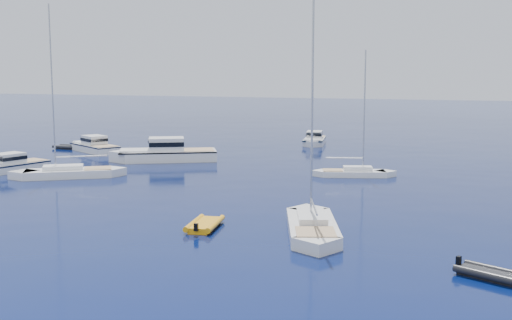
{
  "coord_description": "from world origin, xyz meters",
  "views": [
    {
      "loc": [
        19.94,
        -29.34,
        9.76
      ],
      "look_at": [
        1.32,
        21.64,
        2.2
      ],
      "focal_mm": 44.69,
      "sensor_mm": 36.0,
      "label": 1
    }
  ],
  "objects": [
    {
      "name": "tender_grey_near",
      "position": [
        20.33,
        1.93,
        0.0
      ],
      "size": [
        3.61,
        2.96,
        0.95
      ],
      "primitive_type": null,
      "rotation": [
        0.0,
        0.0,
        4.27
      ],
      "color": "black",
      "rests_on": "ground"
    },
    {
      "name": "motor_cruiser_left",
      "position": [
        -24.02,
        20.13,
        0.0
      ],
      "size": [
        4.91,
        9.4,
        2.36
      ],
      "primitive_type": null,
      "rotation": [
        0.0,
        0.0,
        2.89
      ],
      "color": "silver",
      "rests_on": "ground"
    },
    {
      "name": "ground",
      "position": [
        0.0,
        0.0,
        0.0
      ],
      "size": [
        400.0,
        400.0,
        0.0
      ],
      "primitive_type": "plane",
      "color": "#08164F",
      "rests_on": "ground"
    },
    {
      "name": "sailboat_centre",
      "position": [
        8.35,
        29.24,
        0.0
      ],
      "size": [
        8.55,
        4.54,
        12.18
      ],
      "primitive_type": null,
      "rotation": [
        0.0,
        0.0,
        5.02
      ],
      "color": "white",
      "rests_on": "ground"
    },
    {
      "name": "sailboat_mid_r",
      "position": [
        10.18,
        7.34,
        0.0
      ],
      "size": [
        6.3,
        11.31,
        16.14
      ],
      "primitive_type": null,
      "rotation": [
        0.0,
        0.0,
        0.33
      ],
      "color": "silver",
      "rests_on": "ground"
    },
    {
      "name": "motor_cruiser_horizon",
      "position": [
        -1.99,
        53.71,
        0.0
      ],
      "size": [
        4.12,
        9.02,
        2.28
      ],
      "primitive_type": null,
      "rotation": [
        0.0,
        0.0,
        3.31
      ],
      "color": "silver",
      "rests_on": "ground"
    },
    {
      "name": "sailboat_mid_l",
      "position": [
        -16.54,
        19.6,
        0.0
      ],
      "size": [
        10.9,
        8.54,
        16.38
      ],
      "primitive_type": null,
      "rotation": [
        0.0,
        0.0,
        2.15
      ],
      "color": "white",
      "rests_on": "ground"
    },
    {
      "name": "motor_cruiser_far_l",
      "position": [
        -25.57,
        36.92,
        0.0
      ],
      "size": [
        9.81,
        7.41,
        2.53
      ],
      "primitive_type": null,
      "rotation": [
        0.0,
        0.0,
        1.04
      ],
      "color": "white",
      "rests_on": "ground"
    },
    {
      "name": "tender_yellow",
      "position": [
        3.5,
        6.24,
        0.0
      ],
      "size": [
        2.68,
        4.13,
        0.95
      ],
      "primitive_type": null,
      "rotation": [
        0.0,
        0.0,
        0.16
      ],
      "color": "orange",
      "rests_on": "ground"
    },
    {
      "name": "motor_cruiser_centre",
      "position": [
        -13.35,
        32.39,
        0.0
      ],
      "size": [
        12.86,
        9.34,
        3.29
      ],
      "primitive_type": null,
      "rotation": [
        0.0,
        0.0,
        2.07
      ],
      "color": "silver",
      "rests_on": "ground"
    },
    {
      "name": "tender_grey_far",
      "position": [
        -29.97,
        38.12,
        0.0
      ],
      "size": [
        4.28,
        2.34,
        0.95
      ],
      "primitive_type": null,
      "rotation": [
        0.0,
        0.0,
        1.59
      ],
      "color": "black",
      "rests_on": "ground"
    }
  ]
}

